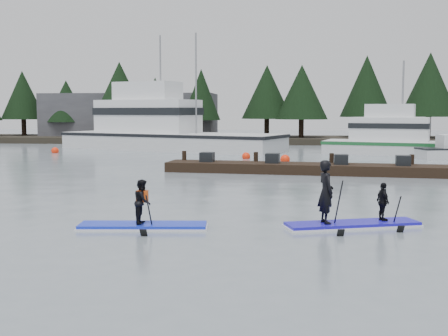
# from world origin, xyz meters

# --- Properties ---
(ground) EXTENTS (160.00, 160.00, 0.00)m
(ground) POSITION_xyz_m (0.00, 0.00, 0.00)
(ground) COLOR slate
(ground) RESTS_ON ground
(far_shore) EXTENTS (70.00, 8.00, 0.60)m
(far_shore) POSITION_xyz_m (0.00, 42.00, 0.30)
(far_shore) COLOR #2D281E
(far_shore) RESTS_ON ground
(treeline) EXTENTS (60.00, 4.00, 8.00)m
(treeline) POSITION_xyz_m (0.00, 42.00, 0.00)
(treeline) COLOR black
(treeline) RESTS_ON ground
(waterfront_building) EXTENTS (18.00, 6.00, 5.00)m
(waterfront_building) POSITION_xyz_m (-14.00, 44.00, 2.50)
(waterfront_building) COLOR #4C4C51
(waterfront_building) RESTS_ON ground
(fishing_boat_large) EXTENTS (19.48, 11.74, 10.51)m
(fishing_boat_large) POSITION_xyz_m (-7.65, 31.49, 0.81)
(fishing_boat_large) COLOR silver
(fishing_boat_large) RESTS_ON ground
(fishing_boat_medium) EXTENTS (12.81, 6.88, 7.63)m
(fishing_boat_medium) POSITION_xyz_m (11.09, 27.91, 0.52)
(fishing_boat_medium) COLOR silver
(fishing_boat_medium) RESTS_ON ground
(floating_dock) EXTENTS (15.24, 3.62, 0.50)m
(floating_dock) POSITION_xyz_m (3.62, 14.43, 0.25)
(floating_dock) COLOR black
(floating_dock) RESTS_ON ground
(buoy_b) EXTENTS (0.55, 0.55, 0.55)m
(buoy_b) POSITION_xyz_m (-0.29, 22.97, 0.00)
(buoy_b) COLOR #FF2D0C
(buoy_b) RESTS_ON ground
(buoy_a) EXTENTS (0.56, 0.56, 0.56)m
(buoy_a) POSITION_xyz_m (-15.14, 26.64, 0.00)
(buoy_a) COLOR #FF2D0C
(buoy_a) RESTS_ON ground
(buoy_d) EXTENTS (0.60, 0.60, 0.60)m
(buoy_d) POSITION_xyz_m (2.31, 20.78, 0.00)
(buoy_d) COLOR #FF2D0C
(buoy_d) RESTS_ON ground
(paddleboard_solo) EXTENTS (3.53, 1.22, 1.81)m
(paddleboard_solo) POSITION_xyz_m (-1.64, 0.33, 0.39)
(paddleboard_solo) COLOR #172DDA
(paddleboard_solo) RESTS_ON ground
(paddleboard_duo) EXTENTS (3.82, 1.96, 2.38)m
(paddleboard_duo) POSITION_xyz_m (3.92, 1.07, 0.57)
(paddleboard_duo) COLOR #1C14BF
(paddleboard_duo) RESTS_ON ground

